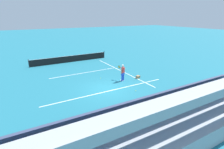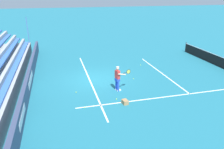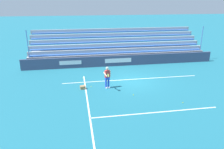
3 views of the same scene
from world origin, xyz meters
The scene contains 14 objects.
ground_plane centered at (0.00, 0.00, 0.00)m, with size 160.00×160.00×0.00m, color #1E6B7F.
court_baseline_white centered at (0.00, -0.50, 0.00)m, with size 12.00×0.10×0.01m, color white.
court_sideline_white centered at (4.11, 4.00, 0.00)m, with size 0.10×12.00×0.01m, color white.
court_service_line_white centered at (0.00, 5.50, 0.00)m, with size 8.22×0.10×0.01m, color white.
back_wall_sponsor_board centered at (0.01, -4.79, 0.55)m, with size 20.29×0.25×1.10m.
tennis_player centered at (2.39, 1.05, 0.89)m, with size 0.58×1.07×1.71m.
ball_box_cardboard centered at (4.33, 0.95, 0.13)m, with size 0.40×0.30×0.26m, color #A87F51.
tennis_ball_toward_net centered at (-2.27, 4.57, 0.03)m, with size 0.07×0.07×0.07m, color #CCE533.
tennis_ball_far_right centered at (0.73, 2.80, 0.03)m, with size 0.07×0.07×0.07m, color #CCE533.
tennis_ball_far_left centered at (2.02, -1.73, 0.03)m, with size 0.07×0.07×0.07m, color #CCE533.
tennis_ball_near_player centered at (4.21, -1.46, 0.03)m, with size 0.07×0.07×0.07m, color #CCE533.
tennis_ball_stray_back centered at (2.15, -0.53, 0.03)m, with size 0.07×0.07×0.07m, color #CCE533.
tennis_ball_by_box centered at (3.65, 0.61, 0.03)m, with size 0.07×0.07×0.07m, color #CCE533.
tennis_net centered at (0.00, 11.21, 0.49)m, with size 11.09×0.09×1.07m.
Camera 2 is at (15.37, -2.77, 6.34)m, focal length 35.00 mm.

